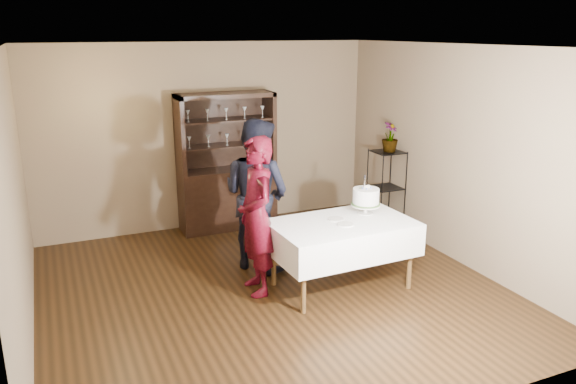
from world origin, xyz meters
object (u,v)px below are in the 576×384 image
woman (257,216)px  china_hutch (227,184)px  potted_plant (390,137)px  cake_table (342,238)px  man (256,194)px  cake (366,198)px  plant_etagere (386,187)px

woman → china_hutch: bearing=172.9°
potted_plant → china_hutch: bearing=152.7°
china_hutch → cake_table: 2.55m
man → cake_table: bearing=-179.1°
china_hutch → woman: size_ratio=1.12×
cake_table → cake: bearing=22.3°
cake_table → woman: woman is taller
cake_table → woman: size_ratio=0.90×
man → woman: bearing=125.9°
cake → cake_table: bearing=-157.7°
plant_etagere → cake: size_ratio=2.54×
china_hutch → potted_plant: 2.46m
man → cake: (1.06, -0.80, 0.04)m
plant_etagere → cake: 1.72m
china_hutch → woman: bearing=-99.1°
china_hutch → plant_etagere: china_hutch is taller
plant_etagere → man: 2.25m
china_hutch → cake_table: china_hutch is taller
cake_table → woman: (-0.91, 0.29, 0.29)m
plant_etagere → potted_plant: (0.01, -0.03, 0.75)m
cake_table → potted_plant: 2.22m
cake → plant_etagere: bearing=48.5°
man → potted_plant: bearing=-112.3°
china_hutch → cake: (0.96, -2.32, 0.31)m
china_hutch → cake: china_hutch is taller
plant_etagere → cake: bearing=-131.5°
cake_table → woman: 1.00m
cake_table → potted_plant: bearing=42.6°
cake_table → cake: size_ratio=3.41×
cake → man: bearing=143.0°
cake_table → man: man is taller
plant_etagere → cake_table: bearing=-136.7°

